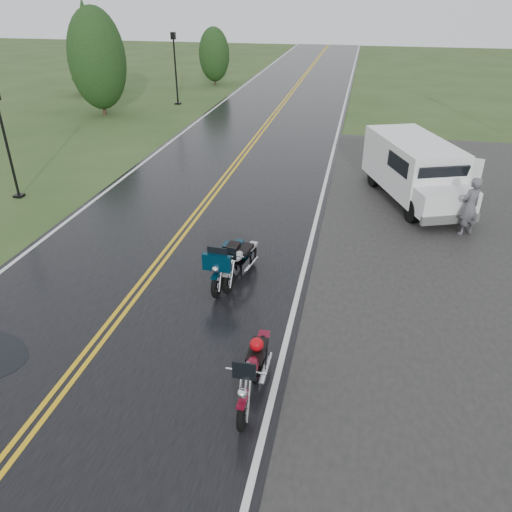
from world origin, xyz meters
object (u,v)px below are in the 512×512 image
at_px(person_at_van, 470,207).
at_px(van_white, 415,191).
at_px(motorcycle_silver, 228,274).
at_px(lamp_post_near_left, 7,145).
at_px(motorcycle_red, 243,401).
at_px(lamp_post_far_left, 176,69).
at_px(motorcycle_teal, 217,276).

bearing_deg(person_at_van, van_white, -54.34).
bearing_deg(motorcycle_silver, lamp_post_near_left, 162.01).
xyz_separation_m(motorcycle_silver, lamp_post_near_left, (-8.76, 4.57, 1.27)).
relative_size(motorcycle_red, lamp_post_far_left, 0.51).
height_order(motorcycle_silver, person_at_van, person_at_van).
relative_size(motorcycle_red, motorcycle_teal, 1.00).
bearing_deg(lamp_post_far_left, motorcycle_red, -68.04).
xyz_separation_m(motorcycle_red, lamp_post_far_left, (-9.85, 24.43, 1.46)).
bearing_deg(motorcycle_teal, person_at_van, 41.57).
height_order(motorcycle_red, motorcycle_teal, motorcycle_red).
height_order(motorcycle_teal, motorcycle_silver, motorcycle_teal).
bearing_deg(motorcycle_silver, motorcycle_teal, -122.63).
relative_size(motorcycle_silver, person_at_van, 1.11).
height_order(motorcycle_red, person_at_van, person_at_van).
distance_m(motorcycle_red, motorcycle_teal, 4.00).
bearing_deg(motorcycle_silver, motorcycle_red, -62.55).
height_order(motorcycle_teal, van_white, van_white).
bearing_deg(lamp_post_near_left, motorcycle_silver, -27.58).
bearing_deg(van_white, motorcycle_teal, -152.24).
xyz_separation_m(motorcycle_red, lamp_post_near_left, (-10.03, 8.52, 1.21)).
relative_size(motorcycle_teal, motorcycle_silver, 1.09).
relative_size(motorcycle_silver, lamp_post_near_left, 0.53).
bearing_deg(lamp_post_near_left, van_white, 2.49).
height_order(van_white, lamp_post_near_left, lamp_post_near_left).
relative_size(motorcycle_red, van_white, 0.40).
relative_size(motorcycle_teal, person_at_van, 1.22).
bearing_deg(van_white, motorcycle_silver, -152.19).
distance_m(motorcycle_red, lamp_post_far_left, 26.38).
xyz_separation_m(motorcycle_silver, person_at_van, (6.01, 4.59, 0.30)).
relative_size(motorcycle_red, person_at_van, 1.22).
height_order(person_at_van, lamp_post_near_left, lamp_post_near_left).
xyz_separation_m(motorcycle_teal, person_at_van, (6.23, 4.82, 0.24)).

